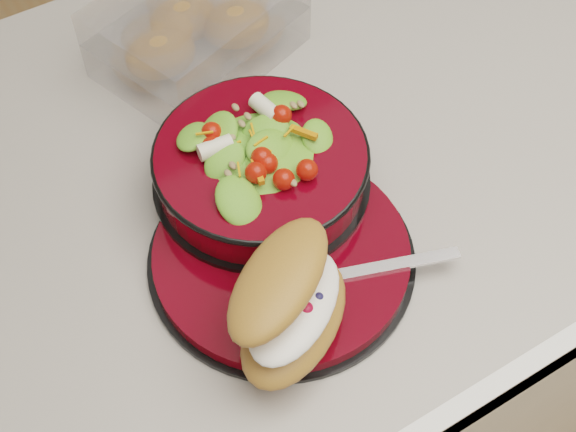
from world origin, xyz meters
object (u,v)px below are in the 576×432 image
island_counter (388,269)px  pastry_box (197,29)px  croissant (291,303)px  dinner_plate (283,255)px  salad_bowl (261,161)px  fork (369,270)px

island_counter → pastry_box: bearing=141.3°
island_counter → croissant: bearing=-146.3°
croissant → dinner_plate: bearing=30.8°
salad_bowl → pastry_box: 0.23m
dinner_plate → salad_bowl: 0.10m
island_counter → fork: (-0.23, -0.20, 0.47)m
croissant → fork: size_ratio=0.99×
croissant → fork: (0.10, 0.01, -0.04)m
island_counter → croissant: 0.64m
dinner_plate → salad_bowl: salad_bowl is taller
island_counter → pastry_box: pastry_box is taller
island_counter → dinner_plate: (-0.29, -0.14, 0.46)m
fork → pastry_box: bearing=17.6°
dinner_plate → fork: (0.06, -0.07, 0.01)m
croissant → pastry_box: croissant is taller
island_counter → croissant: size_ratio=7.34×
dinner_plate → fork: 0.09m
fork → dinner_plate: bearing=61.4°
island_counter → salad_bowl: salad_bowl is taller
croissant → fork: croissant is taller
island_counter → fork: fork is taller
salad_bowl → fork: salad_bowl is taller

